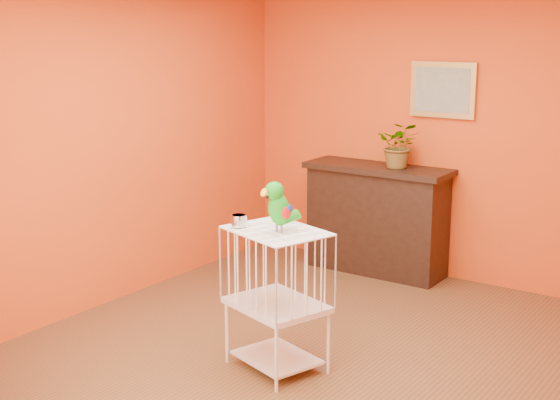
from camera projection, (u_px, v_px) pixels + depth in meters
The scene contains 8 objects.
ground at pixel (308, 354), 5.62m from camera, with size 4.50×4.50×0.00m, color brown.
room_shell at pixel (310, 137), 5.27m from camera, with size 4.50×4.50×4.50m.
console_cabinet at pixel (376, 219), 7.41m from camera, with size 1.39×0.50×1.03m.
potted_plant at pixel (401, 150), 7.17m from camera, with size 0.38×0.43×0.33m, color #26722D.
framed_picture at pixel (443, 90), 7.01m from camera, with size 0.62×0.04×0.50m.
birdcage at pixel (277, 298), 5.29m from camera, with size 0.76×0.67×0.99m.
feed_cup at pixel (239, 220), 5.26m from camera, with size 0.11×0.11×0.08m, color silver.
parrot at pixel (279, 206), 5.11m from camera, with size 0.19×0.31×0.34m.
Camera 1 is at (2.82, -4.42, 2.33)m, focal length 50.00 mm.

